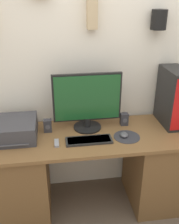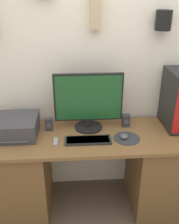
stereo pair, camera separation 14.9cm
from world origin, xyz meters
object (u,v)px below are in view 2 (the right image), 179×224
(mouse, at_px, (124,136))
(speaker_right, at_px, (126,120))
(keyboard, at_px, (88,140))
(printer, at_px, (14,127))
(monitor, at_px, (88,101))
(speaker_left, at_px, (49,124))
(computer_tower, at_px, (177,100))
(remote_control, at_px, (56,142))

(mouse, bearing_deg, speaker_right, 75.17)
(keyboard, height_order, printer, printer)
(keyboard, bearing_deg, mouse, 5.46)
(monitor, bearing_deg, speaker_left, -176.82)
(computer_tower, xyz_separation_m, printer, (-1.39, -0.06, -0.18))
(computer_tower, bearing_deg, keyboard, -164.90)
(keyboard, height_order, speaker_right, speaker_right)
(keyboard, distance_m, remote_control, 0.26)
(mouse, bearing_deg, computer_tower, 20.73)
(computer_tower, height_order, printer, computer_tower)
(keyboard, height_order, remote_control, keyboard)
(mouse, distance_m, computer_tower, 0.56)
(monitor, height_order, computer_tower, computer_tower)
(monitor, bearing_deg, keyboard, -94.72)
(monitor, xyz_separation_m, speaker_left, (-0.35, -0.02, -0.20))
(keyboard, xyz_separation_m, speaker_right, (0.35, 0.24, 0.05))
(keyboard, bearing_deg, monitor, 85.28)
(speaker_right, bearing_deg, mouse, -104.83)
(remote_control, bearing_deg, monitor, 39.89)
(printer, xyz_separation_m, speaker_right, (0.96, 0.09, -0.02))
(keyboard, distance_m, printer, 0.63)
(speaker_left, xyz_separation_m, remote_control, (0.07, -0.21, -0.05))
(mouse, relative_size, speaker_left, 0.73)
(speaker_left, bearing_deg, mouse, -16.23)
(speaker_left, xyz_separation_m, speaker_right, (0.68, 0.03, 0.00))
(monitor, height_order, printer, monitor)
(keyboard, bearing_deg, speaker_left, 147.15)
(printer, xyz_separation_m, speaker_left, (0.28, 0.06, -0.02))
(computer_tower, distance_m, printer, 1.40)
(keyboard, relative_size, mouse, 4.62)
(mouse, relative_size, speaker_right, 0.73)
(speaker_left, distance_m, speaker_right, 0.68)
(speaker_right, relative_size, remote_control, 1.03)
(printer, bearing_deg, speaker_left, 12.03)
(mouse, height_order, speaker_left, speaker_left)
(speaker_left, distance_m, remote_control, 0.23)
(monitor, height_order, keyboard, monitor)
(speaker_left, height_order, speaker_right, same)
(monitor, distance_m, printer, 0.66)
(printer, height_order, speaker_right, printer)
(computer_tower, bearing_deg, monitor, 178.50)
(speaker_right, distance_m, remote_control, 0.66)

